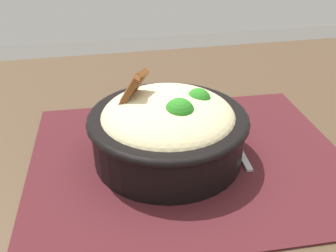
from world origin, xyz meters
TOP-DOWN VIEW (x-y plane):
  - table at (0.00, 0.00)m, footprint 1.23×0.94m
  - placemat at (0.02, 0.00)m, footprint 0.46×0.37m
  - bowl at (-0.01, 0.01)m, footprint 0.22×0.22m
  - fork at (0.10, 0.02)m, footprint 0.02×0.13m

SIDE VIEW (x-z plane):
  - table at x=0.00m, z-range 0.32..1.07m
  - placemat at x=0.02m, z-range 0.76..0.76m
  - fork at x=0.10m, z-range 0.76..0.76m
  - bowl at x=-0.01m, z-range 0.75..0.87m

